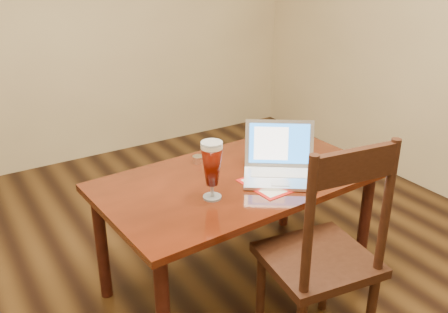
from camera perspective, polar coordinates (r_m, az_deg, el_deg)
dining_table at (r=2.61m, az=1.73°, el=-3.70°), size 1.48×0.89×0.96m
dining_chair at (r=2.29m, az=11.28°, el=-11.23°), size 0.52×0.50×1.10m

